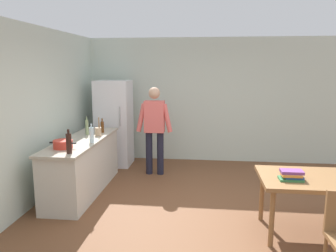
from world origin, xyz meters
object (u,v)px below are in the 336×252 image
bottle_vinegar_tall (87,127)px  bottle_water_clear (92,135)px  bottle_beer_brown (102,127)px  book_stack (292,175)px  cooking_pot (63,144)px  refrigerator (114,123)px  utensil_jar (98,131)px  dining_table (318,184)px  bottle_wine_dark (69,143)px  person (154,125)px

bottle_vinegar_tall → bottle_water_clear: 0.65m
bottle_beer_brown → book_stack: bearing=-32.1°
bottle_beer_brown → cooking_pot: bearing=-100.3°
refrigerator → utensil_jar: size_ratio=5.62×
dining_table → book_stack: 0.39m
bottle_wine_dark → book_stack: (2.89, -0.33, -0.24)m
utensil_jar → book_stack: size_ratio=1.13×
bottle_wine_dark → utensil_jar: bearing=89.2°
refrigerator → cooking_pot: bearing=-94.0°
book_stack → bottle_vinegar_tall: bearing=152.8°
refrigerator → bottle_beer_brown: bearing=-86.4°
utensil_jar → book_stack: utensil_jar is taller
bottle_wine_dark → book_stack: bottle_wine_dark is taller
bottle_beer_brown → person: bearing=27.1°
cooking_pot → bottle_water_clear: (0.30, 0.40, 0.07)m
person → bottle_water_clear: person is taller
bottle_vinegar_tall → book_stack: bottle_vinegar_tall is taller
person → cooking_pot: person is taller
person → bottle_water_clear: 1.49m
dining_table → cooking_pot: 3.50m
bottle_wine_dark → bottle_beer_brown: size_ratio=1.31×
dining_table → refrigerator: bearing=140.7°
dining_table → bottle_vinegar_tall: bottle_vinegar_tall is taller
utensil_jar → person: bearing=39.7°
person → cooking_pot: 1.99m
bottle_wine_dark → bottle_beer_brown: (0.01, 1.48, -0.04)m
person → bottle_beer_brown: bearing=-152.9°
bottle_vinegar_tall → book_stack: (3.10, -1.59, -0.23)m
cooking_pot → utensil_jar: utensil_jar is taller
refrigerator → cooking_pot: size_ratio=4.50×
cooking_pot → book_stack: 3.17m
utensil_jar → bottle_beer_brown: 0.27m
dining_table → utensil_jar: bearing=156.2°
utensil_jar → bottle_beer_brown: (-0.01, 0.27, 0.03)m
utensil_jar → bottle_wine_dark: bottle_wine_dark is taller
refrigerator → dining_table: refrigerator is taller
bottle_wine_dark → bottle_water_clear: bearing=82.8°
utensil_jar → bottle_wine_dark: bearing=-90.8°
bottle_vinegar_tall → refrigerator: bearing=83.3°
person → dining_table: size_ratio=1.21×
person → bottle_water_clear: size_ratio=5.67×
utensil_jar → bottle_wine_dark: size_ratio=0.94×
refrigerator → dining_table: bearing=-39.3°
utensil_jar → bottle_vinegar_tall: 0.23m
person → cooking_pot: bearing=-123.7°
utensil_jar → bottle_water_clear: utensil_jar is taller
cooking_pot → dining_table: bearing=-8.1°
cooking_pot → bottle_water_clear: bearing=53.3°
refrigerator → bottle_vinegar_tall: refrigerator is taller
utensil_jar → dining_table: bearing=-23.8°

